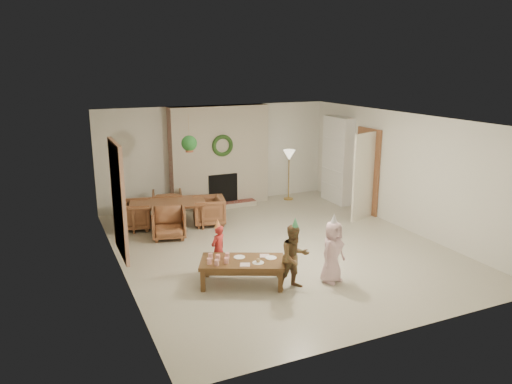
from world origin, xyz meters
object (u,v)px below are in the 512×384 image
child_plaid (294,257)px  dining_chair_far (167,204)px  dining_chair_near (169,223)px  dining_chair_left (135,215)px  child_red (218,249)px  coffee_table_top (242,262)px  dining_chair_right (209,211)px  dining_table (168,214)px  child_pink (333,252)px

child_plaid → dining_chair_far: bearing=99.7°
dining_chair_far → dining_chair_near: bearing=90.0°
dining_chair_left → child_red: 3.06m
dining_chair_far → coffee_table_top: 4.04m
dining_chair_near → dining_chair_right: same height
dining_chair_left → dining_table: bearing=-90.0°
dining_chair_right → child_red: 2.67m
dining_chair_right → child_pink: child_pink is taller
dining_chair_right → coffee_table_top: dining_chair_right is taller
dining_chair_near → child_plaid: size_ratio=0.65×
dining_chair_far → dining_chair_left: same height
dining_chair_left → dining_chair_right: 1.61m
child_plaid → dining_chair_left: bearing=112.2°
child_red → child_plaid: size_ratio=0.81×
dining_chair_far → dining_chair_left: (-0.86, -0.53, 0.00)m
dining_table → dining_chair_right: bearing=0.0°
dining_chair_near → child_red: (0.33, -2.08, 0.12)m
dining_chair_right → dining_table: bearing=-90.0°
child_red → child_pink: 1.93m
child_red → child_pink: (1.59, -1.08, 0.09)m
coffee_table_top → child_pink: size_ratio=1.29×
dining_chair_left → dining_chair_near: bearing=-135.0°
dining_chair_right → child_pink: size_ratio=0.67×
coffee_table_top → child_pink: bearing=4.6°
dining_chair_far → coffee_table_top: size_ratio=0.52×
coffee_table_top → dining_chair_far: bearing=117.9°
dining_table → child_plaid: bearing=-61.4°
child_red → child_plaid: 1.39m
dining_chair_near → dining_table: bearing=90.0°
child_red → child_plaid: (0.90, -1.05, 0.10)m
child_plaid → child_pink: bearing=-3.9°
child_plaid → child_pink: 0.69m
dining_chair_far → child_red: 3.47m
dining_table → dining_chair_near: 0.71m
coffee_table_top → dining_chair_left: bearing=131.9°
dining_table → child_plaid: (1.07, -3.82, 0.25)m
child_red → dining_chair_left: bearing=-103.1°
child_pink → dining_chair_right: bearing=82.8°
dining_table → dining_chair_near: (-0.16, -0.70, 0.03)m
dining_chair_far → dining_chair_right: 1.14m
child_plaid → child_pink: (0.69, -0.03, -0.01)m
dining_chair_near → child_plaid: (1.23, -3.13, 0.22)m
coffee_table_top → dining_chair_right: bearing=105.9°
dining_chair_right → child_plaid: size_ratio=0.65×
dining_chair_near → coffee_table_top: bearing=-65.5°
child_pink → child_red: bearing=124.9°
dining_chair_far → dining_chair_right: size_ratio=1.00×
dining_chair_left → child_pink: child_pink is taller
dining_chair_near → dining_chair_left: (-0.53, 0.86, 0.00)m
dining_chair_right → dining_chair_near: bearing=-51.3°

